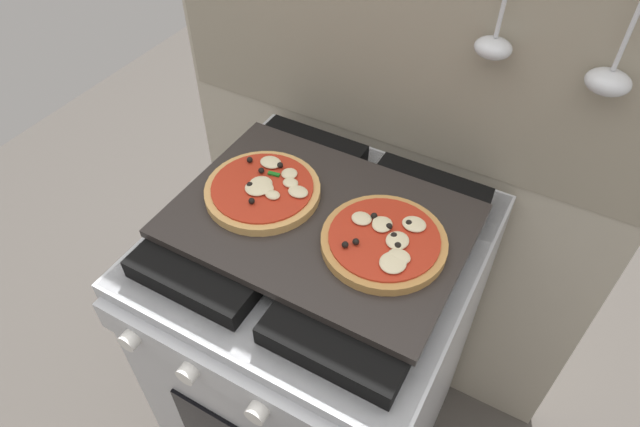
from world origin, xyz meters
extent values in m
plane|color=#4C4742|center=(0.00, 0.00, 0.00)|extent=(4.00, 4.00, 0.00)
cube|color=#B2A893|center=(0.00, 0.34, 0.78)|extent=(1.10, 0.03, 1.55)
cube|color=gray|center=(0.00, 0.32, 1.15)|extent=(1.08, 0.00, 0.56)
ellipsoid|color=silver|center=(0.18, 0.29, 1.17)|extent=(0.07, 0.06, 0.04)
cylinder|color=silver|center=(0.38, 0.29, 1.28)|extent=(0.01, 0.01, 0.20)
ellipsoid|color=silver|center=(0.38, 0.29, 1.16)|extent=(0.07, 0.06, 0.04)
cube|color=#B7BABF|center=(0.00, 0.00, 0.43)|extent=(0.60, 0.60, 0.86)
cube|color=black|center=(0.00, 0.00, 0.85)|extent=(0.59, 0.59, 0.01)
cube|color=black|center=(-0.14, 0.00, 0.88)|extent=(0.24, 0.51, 0.04)
cube|color=black|center=(0.14, 0.00, 0.88)|extent=(0.24, 0.51, 0.04)
cube|color=#B7BABF|center=(0.00, -0.31, 0.80)|extent=(0.58, 0.02, 0.07)
cylinder|color=silver|center=(-0.20, -0.33, 0.80)|extent=(0.04, 0.02, 0.04)
cylinder|color=silver|center=(-0.07, -0.33, 0.80)|extent=(0.04, 0.02, 0.04)
cylinder|color=silver|center=(0.07, -0.33, 0.80)|extent=(0.04, 0.02, 0.04)
cube|color=#2D2826|center=(0.00, 0.00, 0.91)|extent=(0.54, 0.38, 0.02)
cylinder|color=tan|center=(-0.13, 0.00, 0.93)|extent=(0.22, 0.22, 0.02)
cylinder|color=#B72D19|center=(-0.13, 0.00, 0.94)|extent=(0.20, 0.20, 0.00)
ellipsoid|color=beige|center=(-0.15, 0.06, 0.94)|extent=(0.04, 0.04, 0.01)
ellipsoid|color=beige|center=(-0.06, 0.02, 0.94)|extent=(0.04, 0.03, 0.01)
ellipsoid|color=beige|center=(-0.13, 0.00, 0.94)|extent=(0.04, 0.04, 0.01)
ellipsoid|color=beige|center=(-0.13, -0.01, 0.94)|extent=(0.05, 0.04, 0.01)
ellipsoid|color=beige|center=(-0.12, -0.01, 0.94)|extent=(0.04, 0.04, 0.01)
ellipsoid|color=beige|center=(-0.09, -0.01, 0.94)|extent=(0.03, 0.02, 0.01)
ellipsoid|color=beige|center=(-0.10, 0.05, 0.94)|extent=(0.03, 0.03, 0.01)
ellipsoid|color=beige|center=(-0.08, 0.03, 0.94)|extent=(0.03, 0.03, 0.01)
sphere|color=black|center=(-0.14, -0.01, 0.94)|extent=(0.01, 0.01, 0.01)
cube|color=#19721E|center=(-0.12, 0.04, 0.94)|extent=(0.02, 0.01, 0.00)
sphere|color=black|center=(-0.12, -0.05, 0.94)|extent=(0.01, 0.01, 0.01)
cube|color=red|center=(-0.12, -0.01, 0.94)|extent=(0.02, 0.01, 0.00)
sphere|color=black|center=(-0.13, 0.06, 0.94)|extent=(0.01, 0.01, 0.01)
sphere|color=black|center=(-0.15, 0.03, 0.94)|extent=(0.01, 0.01, 0.01)
sphere|color=black|center=(-0.19, 0.05, 0.94)|extent=(0.01, 0.01, 0.01)
cylinder|color=#C18947|center=(0.13, -0.01, 0.93)|extent=(0.22, 0.22, 0.02)
cylinder|color=#B72D19|center=(0.13, -0.01, 0.94)|extent=(0.20, 0.20, 0.00)
ellipsoid|color=beige|center=(0.17, -0.04, 0.94)|extent=(0.04, 0.03, 0.01)
ellipsoid|color=beige|center=(0.17, -0.05, 0.94)|extent=(0.05, 0.05, 0.01)
ellipsoid|color=beige|center=(0.17, 0.04, 0.94)|extent=(0.04, 0.04, 0.01)
ellipsoid|color=beige|center=(0.12, 0.02, 0.94)|extent=(0.04, 0.04, 0.01)
ellipsoid|color=beige|center=(0.08, 0.01, 0.94)|extent=(0.04, 0.03, 0.01)
ellipsoid|color=beige|center=(0.16, -0.01, 0.94)|extent=(0.04, 0.04, 0.01)
ellipsoid|color=beige|center=(0.11, 0.02, 0.94)|extent=(0.03, 0.03, 0.01)
sphere|color=black|center=(0.16, 0.04, 0.94)|extent=(0.01, 0.01, 0.01)
sphere|color=black|center=(0.13, 0.02, 0.94)|extent=(0.01, 0.01, 0.01)
sphere|color=black|center=(0.10, -0.04, 0.94)|extent=(0.01, 0.01, 0.01)
sphere|color=black|center=(0.15, 0.00, 0.94)|extent=(0.01, 0.01, 0.01)
sphere|color=black|center=(0.08, -0.06, 0.94)|extent=(0.01, 0.01, 0.01)
sphere|color=black|center=(0.10, 0.03, 0.94)|extent=(0.01, 0.01, 0.01)
sphere|color=black|center=(0.16, -0.02, 0.94)|extent=(0.01, 0.01, 0.01)
camera|label=1|loc=(0.35, -0.62, 1.65)|focal=30.95mm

